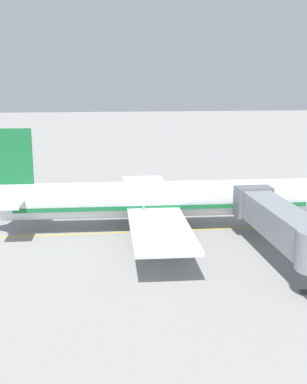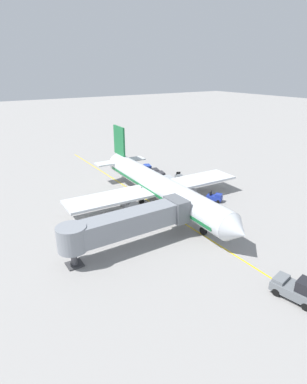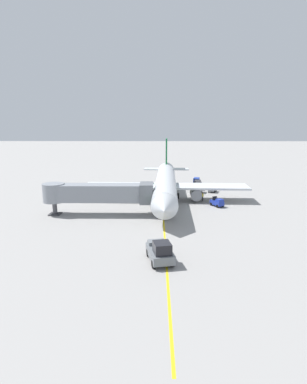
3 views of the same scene
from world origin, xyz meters
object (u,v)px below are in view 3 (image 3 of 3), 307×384
object	(u,v)px
baggage_cart_second_in_train	(198,185)
jet_bridge	(98,193)
baggage_cart_third_in_train	(197,183)
parked_airliner	(166,184)
ground_crew_wing_walker	(202,196)
baggage_cart_front	(199,188)
pushback_tractor	(160,252)
baggage_cart_tail_end	(196,181)
baggage_tug_trailing	(217,202)
baggage_tug_lead	(212,189)

from	to	relation	value
baggage_cart_second_in_train	jet_bridge	bearing A→B (deg)	47.08
jet_bridge	baggage_cart_third_in_train	size ratio (longest dim) A/B	5.69
baggage_cart_second_in_train	baggage_cart_third_in_train	xyz separation A→B (m)	(-0.16, -2.32, 0.00)
parked_airliner	jet_bridge	xyz separation A→B (m)	(10.62, 8.99, 0.27)
baggage_cart_third_in_train	ground_crew_wing_walker	xyz separation A→B (m)	(0.67, 12.69, 0.00)
baggage_cart_front	parked_airliner	bearing A→B (deg)	45.57
pushback_tractor	baggage_cart_second_in_train	xyz separation A→B (m)	(-8.47, -36.26, -0.15)
pushback_tractor	ground_crew_wing_walker	bearing A→B (deg)	-107.08
baggage_cart_tail_end	ground_crew_wing_walker	xyz separation A→B (m)	(0.83, 16.00, 0.00)
baggage_cart_tail_end	ground_crew_wing_walker	world-z (taller)	ground_crew_wing_walker
pushback_tractor	baggage_cart_tail_end	xyz separation A→B (m)	(-8.79, -41.88, -0.15)
baggage_cart_third_in_train	parked_airliner	bearing A→B (deg)	59.44
parked_airliner	ground_crew_wing_walker	world-z (taller)	parked_airliner
baggage_cart_front	baggage_cart_tail_end	xyz separation A→B (m)	(-0.54, -8.68, 0.00)
baggage_cart_second_in_train	baggage_cart_tail_end	distance (m)	5.64
baggage_tug_trailing	ground_crew_wing_walker	size ratio (longest dim) A/B	1.64
baggage_tug_lead	ground_crew_wing_walker	size ratio (longest dim) A/B	1.64
pushback_tractor	baggage_cart_third_in_train	size ratio (longest dim) A/B	1.60
baggage_cart_front	jet_bridge	bearing A→B (deg)	42.49
jet_bridge	pushback_tractor	size ratio (longest dim) A/B	3.56
baggage_cart_front	baggage_cart_third_in_train	distance (m)	5.38
baggage_cart_second_in_train	ground_crew_wing_walker	distance (m)	10.38
baggage_cart_front	baggage_cart_third_in_train	bearing A→B (deg)	-93.97
baggage_tug_lead	parked_airliner	bearing A→B (deg)	37.64
parked_airliner	baggage_tug_lead	xyz separation A→B (m)	(-9.89, -7.63, -2.47)
baggage_tug_lead	baggage_cart_second_in_train	world-z (taller)	baggage_tug_lead
jet_bridge	baggage_cart_tail_end	size ratio (longest dim) A/B	5.69
baggage_cart_front	baggage_cart_second_in_train	bearing A→B (deg)	-94.08
baggage_cart_third_in_train	pushback_tractor	bearing A→B (deg)	77.40
parked_airliner	baggage_cart_tail_end	distance (m)	17.71
baggage_cart_second_in_train	baggage_tug_lead	bearing A→B (deg)	135.61
parked_airliner	baggage_tug_lead	bearing A→B (deg)	-142.36
baggage_cart_tail_end	jet_bridge	bearing A→B (deg)	53.79
baggage_cart_second_in_train	baggage_tug_trailing	bearing A→B (deg)	96.11
baggage_tug_trailing	baggage_cart_front	size ratio (longest dim) A/B	0.93
pushback_tractor	ground_crew_wing_walker	distance (m)	27.08
pushback_tractor	baggage_cart_third_in_train	distance (m)	39.53
baggage_cart_tail_end	ground_crew_wing_walker	size ratio (longest dim) A/B	1.76
baggage_tug_trailing	pushback_tractor	bearing A→B (deg)	65.81
baggage_cart_front	baggage_cart_tail_end	distance (m)	8.70
baggage_cart_front	baggage_cart_second_in_train	size ratio (longest dim) A/B	1.00
baggage_cart_third_in_train	baggage_cart_tail_end	world-z (taller)	same
baggage_tug_lead	baggage_cart_third_in_train	size ratio (longest dim) A/B	0.93
baggage_cart_second_in_train	baggage_cart_front	bearing A→B (deg)	85.92
parked_airliner	baggage_tug_trailing	distance (m)	9.87
baggage_tug_lead	baggage_tug_trailing	distance (m)	11.53
baggage_cart_second_in_train	ground_crew_wing_walker	size ratio (longest dim) A/B	1.76
pushback_tractor	baggage_cart_third_in_train	xyz separation A→B (m)	(-8.62, -38.57, -0.15)
jet_bridge	pushback_tractor	world-z (taller)	jet_bridge
ground_crew_wing_walker	baggage_cart_front	bearing A→B (deg)	-92.31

